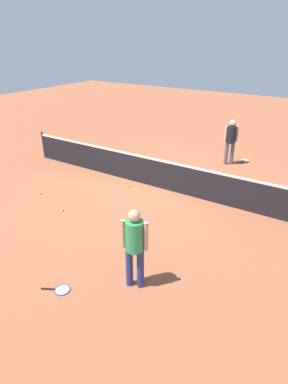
% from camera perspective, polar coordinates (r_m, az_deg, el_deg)
% --- Properties ---
extents(ground_plane, '(40.00, 40.00, 0.00)m').
position_cam_1_polar(ground_plane, '(10.79, 0.94, 1.22)').
color(ground_plane, '#9E5638').
extents(court_net, '(10.09, 0.09, 1.07)m').
position_cam_1_polar(court_net, '(10.59, 0.96, 3.69)').
color(court_net, '#4C4C51').
rests_on(court_net, ground_plane).
extents(player_near_side, '(0.52, 0.44, 1.70)m').
position_cam_1_polar(player_near_side, '(6.12, -1.67, -8.87)').
color(player_near_side, navy).
rests_on(player_near_side, ground_plane).
extents(player_far_side, '(0.48, 0.47, 1.70)m').
position_cam_1_polar(player_far_side, '(12.71, 14.99, 9.04)').
color(player_far_side, '#595960').
rests_on(player_far_side, ground_plane).
extents(tennis_racket_near_player, '(0.59, 0.43, 0.03)m').
position_cam_1_polar(tennis_racket_near_player, '(6.81, -14.34, -16.25)').
color(tennis_racket_near_player, blue).
rests_on(tennis_racket_near_player, ground_plane).
extents(tennis_racket_far_player, '(0.34, 0.59, 0.03)m').
position_cam_1_polar(tennis_racket_far_player, '(13.52, 17.23, 5.29)').
color(tennis_racket_far_player, white).
rests_on(tennis_racket_far_player, ground_plane).
extents(tennis_ball_near_player, '(0.07, 0.07, 0.07)m').
position_cam_1_polar(tennis_ball_near_player, '(10.67, -17.66, -0.17)').
color(tennis_ball_near_player, '#C6E033').
rests_on(tennis_ball_near_player, ground_plane).
extents(tennis_ball_by_net, '(0.07, 0.07, 0.07)m').
position_cam_1_polar(tennis_ball_by_net, '(10.63, -2.81, 0.99)').
color(tennis_ball_by_net, '#C6E033').
rests_on(tennis_ball_by_net, ground_plane).
extents(tennis_ball_midcourt, '(0.07, 0.07, 0.07)m').
position_cam_1_polar(tennis_ball_midcourt, '(9.49, -14.14, -3.04)').
color(tennis_ball_midcourt, '#C6E033').
rests_on(tennis_ball_midcourt, ground_plane).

